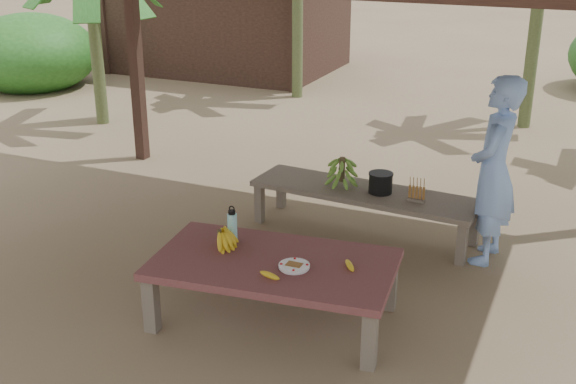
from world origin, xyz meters
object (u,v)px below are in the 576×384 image
at_px(water_flask, 232,226).
at_px(ripe_banana_bunch, 219,238).
at_px(bench, 364,195).
at_px(cooking_pot, 381,183).
at_px(work_table, 274,268).
at_px(plate, 294,266).
at_px(woman, 494,171).

bearing_deg(water_flask, ripe_banana_bunch, -100.37).
distance_m(bench, cooking_pot, 0.22).
bearing_deg(work_table, water_flask, 148.92).
distance_m(plate, woman, 2.13).
height_order(work_table, woman, woman).
height_order(work_table, cooking_pot, cooking_pot).
height_order(work_table, plate, plate).
bearing_deg(woman, cooking_pot, -91.57).
distance_m(cooking_pot, woman, 1.08).
height_order(plate, water_flask, water_flask).
xyz_separation_m(cooking_pot, woman, (1.03, -0.09, 0.30)).
xyz_separation_m(ripe_banana_bunch, woman, (1.79, 1.68, 0.26)).
relative_size(work_table, ripe_banana_bunch, 7.18).
distance_m(bench, water_flask, 1.73).
distance_m(plate, cooking_pot, 1.88).
relative_size(bench, ripe_banana_bunch, 8.44).
bearing_deg(plate, bench, 92.35).
distance_m(work_table, ripe_banana_bunch, 0.51).
distance_m(ripe_banana_bunch, woman, 2.47).
bearing_deg(plate, work_table, 163.45).
height_order(work_table, ripe_banana_bunch, ripe_banana_bunch).
height_order(bench, cooking_pot, cooking_pot).
xyz_separation_m(work_table, woman, (1.31, 1.73, 0.41)).
relative_size(work_table, woman, 1.13).
relative_size(work_table, water_flask, 6.50).
bearing_deg(plate, cooking_pot, 87.46).
xyz_separation_m(work_table, water_flask, (-0.46, 0.21, 0.19)).
xyz_separation_m(ripe_banana_bunch, water_flask, (0.03, 0.16, 0.04)).
bearing_deg(ripe_banana_bunch, cooking_pot, 66.81).
bearing_deg(plate, ripe_banana_bunch, 171.21).
relative_size(work_table, plate, 8.25).
relative_size(ripe_banana_bunch, woman, 0.16).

